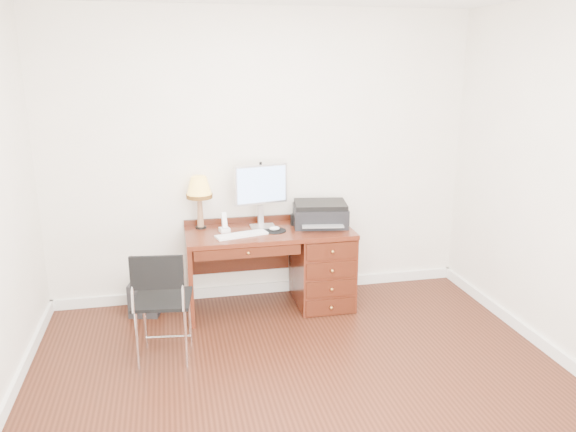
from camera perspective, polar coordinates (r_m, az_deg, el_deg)
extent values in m
plane|color=black|center=(4.14, 1.80, -17.11)|extent=(4.00, 4.00, 0.00)
plane|color=white|center=(5.27, -2.66, 5.90)|extent=(4.00, 0.00, 4.00)
cube|color=white|center=(5.63, -2.47, -7.29)|extent=(4.00, 0.03, 0.10)
cube|color=white|center=(4.18, -27.16, -17.85)|extent=(0.03, 3.50, 0.10)
cube|color=white|center=(4.92, 25.42, -12.40)|extent=(0.03, 3.50, 0.10)
cube|color=#531F11|center=(5.08, -1.91, -1.68)|extent=(1.50, 0.65, 0.04)
cube|color=#531F11|center=(5.31, 3.47, -5.21)|extent=(0.50, 0.61, 0.71)
cube|color=#531F11|center=(5.13, -9.96, -6.16)|extent=(0.04, 0.61, 0.71)
cube|color=#42180D|center=(5.41, -4.95, -3.64)|extent=(0.96, 0.03, 0.39)
cube|color=#42180D|center=(4.78, -4.08, -3.72)|extent=(0.91, 0.03, 0.09)
sphere|color=#BF8C3F|center=(5.01, 4.49, -6.52)|extent=(0.03, 0.03, 0.03)
cube|color=silver|center=(5.16, -2.60, -1.07)|extent=(0.25, 0.20, 0.02)
cube|color=silver|center=(5.19, -2.70, 0.13)|extent=(0.06, 0.04, 0.18)
cube|color=silver|center=(5.10, -2.71, 3.24)|extent=(0.50, 0.14, 0.36)
cube|color=#4C8CF2|center=(5.07, -2.67, 3.19)|extent=(0.46, 0.10, 0.32)
cube|color=white|center=(4.93, -4.74, -1.91)|extent=(0.48, 0.24, 0.02)
cylinder|color=black|center=(5.05, -1.39, -1.49)|extent=(0.21, 0.21, 0.01)
ellipsoid|color=white|center=(5.05, -1.39, -1.26)|extent=(0.09, 0.06, 0.04)
cube|color=black|center=(5.22, 3.29, 0.01)|extent=(0.55, 0.46, 0.17)
cube|color=black|center=(5.19, 3.31, 1.17)|extent=(0.52, 0.43, 0.04)
cylinder|color=black|center=(5.19, -8.85, -1.14)|extent=(0.10, 0.10, 0.02)
cone|color=#956946|center=(5.15, -8.92, 0.48)|extent=(0.06, 0.06, 0.29)
cone|color=#F6C34D|center=(5.10, -9.03, 3.00)|extent=(0.23, 0.23, 0.18)
cylinder|color=#593814|center=(5.12, -8.99, 2.02)|extent=(0.24, 0.24, 0.04)
cube|color=white|center=(5.05, -6.47, -1.41)|extent=(0.10, 0.10, 0.04)
cube|color=white|center=(5.03, -6.50, -0.44)|extent=(0.05, 0.06, 0.14)
cylinder|color=black|center=(5.22, 0.69, -0.38)|extent=(0.08, 0.08, 0.10)
cube|color=black|center=(4.43, -12.62, -8.26)|extent=(0.47, 0.47, 0.03)
cube|color=black|center=(4.13, -12.86, -5.62)|extent=(0.38, 0.07, 0.25)
cylinder|color=silver|center=(4.70, -14.66, -10.15)|extent=(0.02, 0.02, 0.47)
cylinder|color=silver|center=(4.69, -10.22, -9.92)|extent=(0.02, 0.02, 0.47)
cylinder|color=silver|center=(4.38, -14.83, -12.16)|extent=(0.02, 0.02, 0.47)
cylinder|color=silver|center=(4.37, -10.03, -11.91)|extent=(0.02, 0.02, 0.47)
cylinder|color=silver|center=(4.17, -15.26, -6.83)|extent=(0.02, 0.02, 0.42)
cylinder|color=silver|center=(4.16, -10.31, -6.56)|extent=(0.02, 0.02, 0.42)
cube|color=black|center=(5.31, -14.25, -8.02)|extent=(0.32, 0.32, 0.31)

